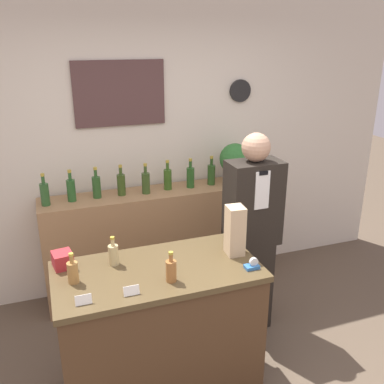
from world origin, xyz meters
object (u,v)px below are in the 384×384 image
Objects in this scene: potted_plant at (235,161)px; shopkeeper at (252,235)px; paper_bag at (235,231)px; tape_dispenser at (252,265)px.

shopkeeper is at bearing -104.05° from potted_plant.
potted_plant is at bearing 75.95° from shopkeeper.
shopkeeper is 4.34× the size of potted_plant.
potted_plant is 1.30m from paper_bag.
tape_dispenser is at bearing -83.66° from paper_bag.
shopkeeper is at bearing 62.68° from tape_dispenser.
shopkeeper reaches higher than tape_dispenser.
potted_plant is (0.19, 0.74, 0.40)m from shopkeeper.
shopkeeper reaches higher than potted_plant.
potted_plant is at bearing 69.44° from tape_dispenser.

